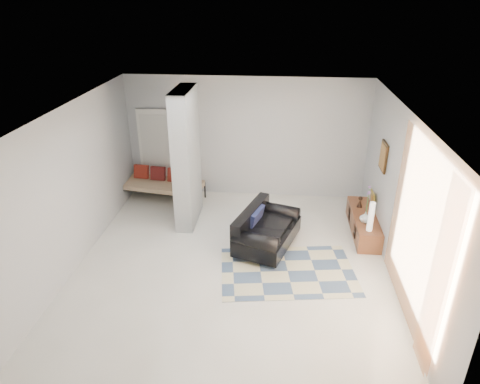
{
  "coord_description": "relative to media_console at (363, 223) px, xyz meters",
  "views": [
    {
      "loc": [
        0.73,
        -6.36,
        4.49
      ],
      "look_at": [
        0.08,
        0.6,
        1.17
      ],
      "focal_mm": 32.0,
      "sensor_mm": 36.0,
      "label": 1
    }
  ],
  "objects": [
    {
      "name": "vase",
      "position": [
        -0.05,
        -0.32,
        0.3
      ],
      "size": [
        0.23,
        0.23,
        0.22
      ],
      "primitive_type": "imported",
      "rotation": [
        0.0,
        0.0,
        0.11
      ],
      "color": "white",
      "rests_on": "media_console"
    },
    {
      "name": "loveseat",
      "position": [
        -1.98,
        -0.72,
        0.15
      ],
      "size": [
        1.31,
        1.71,
        0.76
      ],
      "rotation": [
        0.0,
        0.0,
        -0.32
      ],
      "color": "silver",
      "rests_on": "floor"
    },
    {
      "name": "wall_back",
      "position": [
        -2.52,
        1.61,
        1.19
      ],
      "size": [
        6.0,
        0.0,
        6.0
      ],
      "primitive_type": "plane",
      "rotation": [
        1.57,
        0.0,
        0.0
      ],
      "color": "#B9BBBE",
      "rests_on": "ground"
    },
    {
      "name": "wall_art",
      "position": [
        0.2,
        -0.0,
        1.44
      ],
      "size": [
        0.04,
        0.45,
        0.55
      ],
      "primitive_type": "cube",
      "color": "#301E0D",
      "rests_on": "wall_right"
    },
    {
      "name": "bronze_figurine",
      "position": [
        -0.05,
        0.33,
        0.31
      ],
      "size": [
        0.13,
        0.13,
        0.24
      ],
      "primitive_type": null,
      "rotation": [
        0.0,
        0.0,
        0.09
      ],
      "color": "black",
      "rests_on": "media_console"
    },
    {
      "name": "partition_column",
      "position": [
        -3.62,
        0.21,
        1.19
      ],
      "size": [
        0.35,
        1.2,
        2.8
      ],
      "primitive_type": "cube",
      "color": "#9BA0A1",
      "rests_on": "floor"
    },
    {
      "name": "wall_right",
      "position": [
        0.23,
        -1.39,
        1.19
      ],
      "size": [
        0.0,
        6.0,
        6.0
      ],
      "primitive_type": "plane",
      "rotation": [
        1.57,
        0.0,
        -1.57
      ],
      "color": "#B9BBBE",
      "rests_on": "ground"
    },
    {
      "name": "wall_front",
      "position": [
        -2.52,
        -4.39,
        1.19
      ],
      "size": [
        6.0,
        0.0,
        6.0
      ],
      "primitive_type": "plane",
      "rotation": [
        -1.57,
        0.0,
        0.0
      ],
      "color": "#B9BBBE",
      "rests_on": "ground"
    },
    {
      "name": "ceiling",
      "position": [
        -2.52,
        -1.39,
        2.59
      ],
      "size": [
        6.0,
        6.0,
        0.0
      ],
      "primitive_type": "plane",
      "rotation": [
        3.14,
        0.0,
        0.0
      ],
      "color": "white",
      "rests_on": "wall_back"
    },
    {
      "name": "hallway_door",
      "position": [
        -4.62,
        1.57,
        0.81
      ],
      "size": [
        0.85,
        0.06,
        2.04
      ],
      "primitive_type": "cube",
      "color": "white",
      "rests_on": "floor"
    },
    {
      "name": "curtain",
      "position": [
        0.15,
        -2.54,
        1.24
      ],
      "size": [
        0.0,
        2.55,
        2.55
      ],
      "primitive_type": "plane",
      "rotation": [
        1.57,
        0.0,
        1.57
      ],
      "color": "#F78E41",
      "rests_on": "wall_right"
    },
    {
      "name": "floor",
      "position": [
        -2.52,
        -1.39,
        -0.21
      ],
      "size": [
        6.0,
        6.0,
        0.0
      ],
      "primitive_type": "plane",
      "color": "beige",
      "rests_on": "ground"
    },
    {
      "name": "media_console",
      "position": [
        0.0,
        0.0,
        0.0
      ],
      "size": [
        0.45,
        1.68,
        0.8
      ],
      "color": "brown",
      "rests_on": "floor"
    },
    {
      "name": "wall_left",
      "position": [
        -5.27,
        -1.39,
        1.19
      ],
      "size": [
        0.0,
        6.0,
        6.0
      ],
      "primitive_type": "plane",
      "rotation": [
        1.57,
        0.0,
        1.57
      ],
      "color": "#B9BBBE",
      "rests_on": "ground"
    },
    {
      "name": "cylinder_lamp",
      "position": [
        -0.02,
        -0.62,
        0.48
      ],
      "size": [
        0.11,
        0.11,
        0.58
      ],
      "primitive_type": "cylinder",
      "color": "white",
      "rests_on": "media_console"
    },
    {
      "name": "daybed",
      "position": [
        -4.44,
        1.08,
        0.21
      ],
      "size": [
        1.95,
        1.07,
        0.77
      ],
      "rotation": [
        0.0,
        0.0,
        -0.16
      ],
      "color": "black",
      "rests_on": "floor"
    },
    {
      "name": "area_rug",
      "position": [
        -1.53,
        -1.52,
        -0.2
      ],
      "size": [
        2.51,
        1.85,
        0.01
      ],
      "primitive_type": "cube",
      "rotation": [
        0.0,
        0.0,
        0.14
      ],
      "color": "beige",
      "rests_on": "floor"
    }
  ]
}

